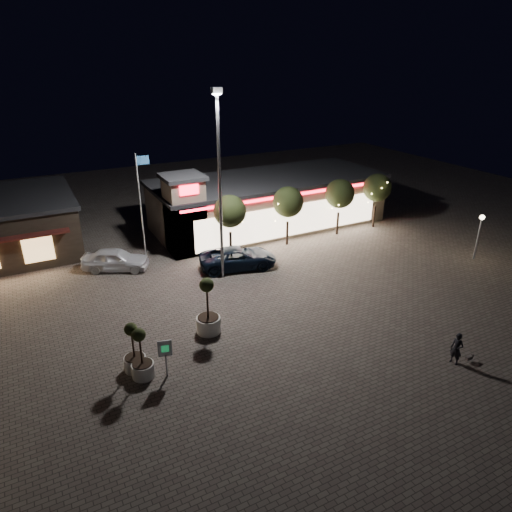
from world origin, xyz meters
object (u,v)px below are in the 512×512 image
pickup_truck (238,258)px  planter_left (134,356)px  pedestrian (457,349)px  planter_mid (142,362)px  white_sedan (115,259)px  valet_sign (165,351)px

pickup_truck → planter_left: (-9.47, -8.22, 0.05)m
pedestrian → planter_mid: size_ratio=0.64×
white_sedan → valet_sign: size_ratio=2.33×
planter_left → white_sedan: bearing=82.4°
pedestrian → white_sedan: bearing=-156.7°
pickup_truck → valet_sign: valet_sign is taller
pedestrian → planter_left: bearing=-126.2°
pickup_truck → pedestrian: 15.79m
pedestrian → planter_mid: planter_mid is taller
planter_mid → valet_sign: planter_mid is taller
planter_mid → valet_sign: bearing=-25.5°
planter_mid → planter_left: bearing=107.0°
pedestrian → valet_sign: valet_sign is taller
planter_left → valet_sign: 1.79m
pickup_truck → white_sedan: 8.71m
pedestrian → valet_sign: 14.19m
pickup_truck → planter_left: planter_left is taller
white_sedan → planter_left: size_ratio=1.76×
pedestrian → planter_left: size_ratio=0.64×
pickup_truck → planter_left: 12.54m
planter_left → planter_mid: bearing=-73.0°
pedestrian → pickup_truck: bearing=-173.0°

